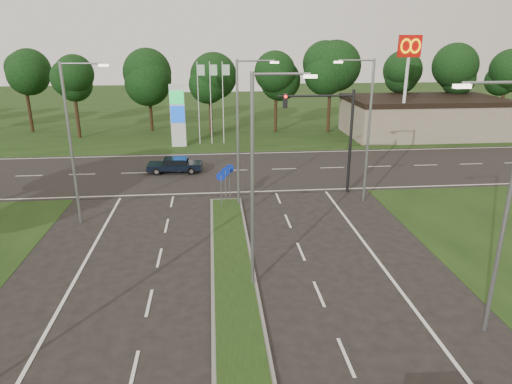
{
  "coord_description": "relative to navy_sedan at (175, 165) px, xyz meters",
  "views": [
    {
      "loc": [
        -0.74,
        -11.35,
        10.21
      ],
      "look_at": [
        1.53,
        12.05,
        2.2
      ],
      "focal_mm": 32.0,
      "sensor_mm": 36.0,
      "label": 1
    }
  ],
  "objects": [
    {
      "name": "cross_road",
      "position": [
        3.76,
        0.05,
        -0.62
      ],
      "size": [
        160.0,
        12.0,
        0.02
      ],
      "primitive_type": "cube",
      "color": "black",
      "rests_on": "ground"
    },
    {
      "name": "gas_pylon",
      "position": [
        -0.03,
        9.1,
        2.58
      ],
      "size": [
        5.8,
        1.26,
        8.0
      ],
      "color": "silver",
      "rests_on": "ground"
    },
    {
      "name": "streetlight_right_far",
      "position": [
        12.55,
        -7.95,
        4.46
      ],
      "size": [
        2.53,
        0.22,
        9.0
      ],
      "rotation": [
        0.0,
        0.0,
        3.14
      ],
      "color": "gray",
      "rests_on": "ground"
    },
    {
      "name": "verge_far",
      "position": [
        3.76,
        31.05,
        -0.62
      ],
      "size": [
        160.0,
        50.0,
        0.02
      ],
      "primitive_type": "cube",
      "color": "black",
      "rests_on": "ground"
    },
    {
      "name": "commercial_building",
      "position": [
        25.76,
        12.05,
        1.38
      ],
      "size": [
        16.0,
        9.0,
        4.0
      ],
      "primitive_type": "cube",
      "color": "gray",
      "rests_on": "ground"
    },
    {
      "name": "median_kerb",
      "position": [
        3.76,
        -19.95,
        -0.56
      ],
      "size": [
        2.0,
        26.0,
        0.12
      ],
      "primitive_type": "cube",
      "color": "slate",
      "rests_on": "ground"
    },
    {
      "name": "streetlight_right_near",
      "position": [
        12.55,
        -21.95,
        4.46
      ],
      "size": [
        2.53,
        0.22,
        9.0
      ],
      "rotation": [
        0.0,
        0.0,
        3.14
      ],
      "color": "gray",
      "rests_on": "ground"
    },
    {
      "name": "streetlight_median_far",
      "position": [
        4.76,
        -7.95,
        4.46
      ],
      "size": [
        2.53,
        0.22,
        9.0
      ],
      "color": "gray",
      "rests_on": "ground"
    },
    {
      "name": "mcdonalds_sign",
      "position": [
        21.76,
        8.03,
        7.37
      ],
      "size": [
        2.2,
        0.47,
        10.4
      ],
      "color": "silver",
      "rests_on": "ground"
    },
    {
      "name": "treeline_far",
      "position": [
        3.86,
        15.99,
        6.21
      ],
      "size": [
        6.0,
        6.0,
        9.9
      ],
      "color": "black",
      "rests_on": "ground"
    },
    {
      "name": "streetlight_median_near",
      "position": [
        4.76,
        -17.95,
        4.46
      ],
      "size": [
        2.53,
        0.22,
        9.0
      ],
      "color": "gray",
      "rests_on": "ground"
    },
    {
      "name": "streetlight_left_far",
      "position": [
        -4.54,
        -9.95,
        4.46
      ],
      "size": [
        2.53,
        0.22,
        9.0
      ],
      "color": "gray",
      "rests_on": "ground"
    },
    {
      "name": "navy_sedan",
      "position": [
        0.0,
        0.0,
        0.0
      ],
      "size": [
        4.24,
        1.86,
        1.15
      ],
      "rotation": [
        0.0,
        0.0,
        1.53
      ],
      "color": "black",
      "rests_on": "ground"
    },
    {
      "name": "median_signs",
      "position": [
        3.76,
        -7.55,
        1.1
      ],
      "size": [
        1.16,
        1.76,
        2.38
      ],
      "color": "gray",
      "rests_on": "ground"
    },
    {
      "name": "traffic_signal",
      "position": [
        10.94,
        -5.95,
        4.04
      ],
      "size": [
        5.1,
        0.42,
        7.0
      ],
      "color": "black",
      "rests_on": "ground"
    }
  ]
}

